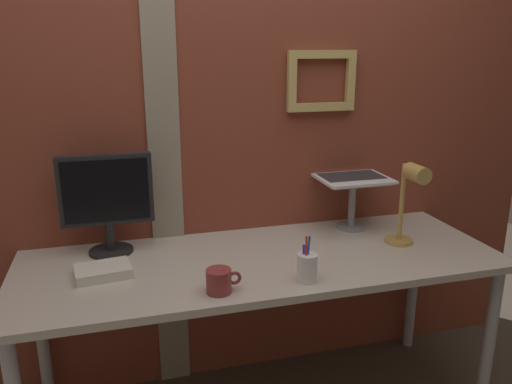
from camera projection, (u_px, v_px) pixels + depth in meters
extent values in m
cube|color=brown|center=(214.00, 113.00, 2.23)|extent=(3.26, 0.12, 2.55)
cube|color=gray|center=(163.00, 117.00, 2.11)|extent=(0.14, 0.01, 2.55)
cube|color=tan|center=(322.00, 54.00, 2.21)|extent=(0.32, 0.03, 0.04)
cube|color=tan|center=(321.00, 107.00, 2.28)|extent=(0.32, 0.03, 0.04)
cube|color=tan|center=(292.00, 81.00, 2.21)|extent=(0.04, 0.03, 0.19)
cube|color=tan|center=(350.00, 80.00, 2.28)|extent=(0.04, 0.03, 0.19)
cube|color=beige|center=(263.00, 261.00, 2.04)|extent=(1.94, 0.69, 0.03)
cylinder|color=#B2B2B7|center=(489.00, 345.00, 2.11)|extent=(0.05, 0.05, 0.71)
cylinder|color=#B2B2B7|center=(42.00, 337.00, 2.17)|extent=(0.05, 0.05, 0.71)
cylinder|color=#B2B2B7|center=(413.00, 285.00, 2.64)|extent=(0.05, 0.05, 0.71)
cylinder|color=black|center=(111.00, 251.00, 2.09)|extent=(0.18, 0.18, 0.01)
cylinder|color=black|center=(110.00, 237.00, 2.07)|extent=(0.04, 0.04, 0.11)
cube|color=black|center=(106.00, 190.00, 2.02)|extent=(0.37, 0.04, 0.29)
cube|color=black|center=(106.00, 191.00, 2.00)|extent=(0.33, 0.00, 0.25)
cylinder|color=gray|center=(351.00, 227.00, 2.37)|extent=(0.14, 0.14, 0.01)
cylinder|color=gray|center=(352.00, 204.00, 2.34)|extent=(0.03, 0.03, 0.21)
cube|color=gray|center=(353.00, 181.00, 2.31)|extent=(0.28, 0.22, 0.01)
cube|color=white|center=(353.00, 179.00, 2.31)|extent=(0.32, 0.25, 0.01)
cube|color=#2D2D30|center=(351.00, 176.00, 2.32)|extent=(0.28, 0.16, 0.00)
cube|color=white|center=(341.00, 147.00, 2.41)|extent=(0.32, 0.05, 0.23)
cube|color=black|center=(341.00, 147.00, 2.41)|extent=(0.29, 0.04, 0.20)
cylinder|color=tan|center=(399.00, 241.00, 2.19)|extent=(0.12, 0.12, 0.02)
cylinder|color=tan|center=(402.00, 202.00, 2.15)|extent=(0.02, 0.02, 0.34)
cylinder|color=tan|center=(417.00, 173.00, 2.02)|extent=(0.07, 0.11, 0.07)
cylinder|color=white|center=(307.00, 268.00, 1.82)|extent=(0.07, 0.07, 0.11)
cylinder|color=blue|center=(308.00, 257.00, 1.81)|extent=(0.02, 0.02, 0.17)
cylinder|color=blue|center=(307.00, 262.00, 1.81)|extent=(0.02, 0.03, 0.13)
cylinder|color=red|center=(306.00, 258.00, 1.80)|extent=(0.02, 0.01, 0.17)
cylinder|color=purple|center=(303.00, 261.00, 1.82)|extent=(0.02, 0.02, 0.13)
cylinder|color=maroon|center=(219.00, 281.00, 1.74)|extent=(0.09, 0.09, 0.09)
torus|color=maroon|center=(235.00, 278.00, 1.75)|extent=(0.05, 0.01, 0.05)
cube|color=silver|center=(103.00, 271.00, 1.87)|extent=(0.22, 0.16, 0.04)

